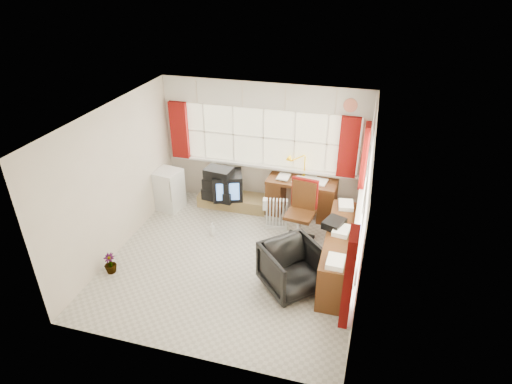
% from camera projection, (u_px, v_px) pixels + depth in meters
% --- Properties ---
extents(ground, '(4.00, 4.00, 0.00)m').
position_uv_depth(ground, '(233.00, 261.00, 7.15)').
color(ground, beige).
rests_on(ground, ground).
extents(room_walls, '(4.00, 4.00, 4.00)m').
position_uv_depth(room_walls, '(230.00, 181.00, 6.42)').
color(room_walls, beige).
rests_on(room_walls, ground).
extents(window_back, '(3.70, 0.12, 3.60)m').
position_uv_depth(window_back, '(263.00, 162.00, 8.33)').
color(window_back, beige).
rests_on(window_back, room_walls).
extents(window_right, '(0.12, 3.70, 3.60)m').
position_uv_depth(window_right, '(358.00, 231.00, 6.24)').
color(window_right, beige).
rests_on(window_right, room_walls).
extents(curtains, '(3.83, 3.83, 1.15)m').
position_uv_depth(curtains, '(302.00, 166.00, 7.01)').
color(curtains, maroon).
rests_on(curtains, room_walls).
extents(overhead_cabinets, '(3.98, 3.98, 0.48)m').
position_uv_depth(overhead_cabinets, '(309.00, 119.00, 6.66)').
color(overhead_cabinets, silver).
rests_on(overhead_cabinets, room_walls).
extents(desk, '(1.34, 0.71, 0.79)m').
position_uv_depth(desk, '(302.00, 195.00, 8.27)').
color(desk, '#543213').
rests_on(desk, ground).
extents(desk_lamp, '(0.20, 0.19, 0.47)m').
position_uv_depth(desk_lamp, '(305.00, 161.00, 8.03)').
color(desk_lamp, yellow).
rests_on(desk_lamp, desk).
extents(task_chair, '(0.54, 0.56, 1.14)m').
position_uv_depth(task_chair, '(302.00, 209.00, 7.45)').
color(task_chair, black).
rests_on(task_chair, ground).
extents(office_chair, '(1.16, 1.16, 0.76)m').
position_uv_depth(office_chair, '(292.00, 268.00, 6.39)').
color(office_chair, black).
rests_on(office_chair, ground).
extents(radiator, '(0.43, 0.23, 0.61)m').
position_uv_depth(radiator, '(276.00, 216.00, 7.91)').
color(radiator, white).
rests_on(radiator, ground).
extents(credenza, '(0.50, 2.00, 0.85)m').
position_uv_depth(credenza, '(341.00, 252.00, 6.72)').
color(credenza, '#543213').
rests_on(credenza, ground).
extents(file_tray, '(0.39, 0.43, 0.12)m').
position_uv_depth(file_tray, '(334.00, 224.00, 6.67)').
color(file_tray, black).
rests_on(file_tray, credenza).
extents(tv_bench, '(1.40, 0.50, 0.25)m').
position_uv_depth(tv_bench, '(234.00, 201.00, 8.67)').
color(tv_bench, '#A78A53').
rests_on(tv_bench, ground).
extents(crt_tv, '(0.72, 0.69, 0.52)m').
position_uv_depth(crt_tv, '(227.00, 185.00, 8.42)').
color(crt_tv, black).
rests_on(crt_tv, tv_bench).
extents(hifi_stack, '(0.66, 0.46, 0.65)m').
position_uv_depth(hifi_stack, '(219.00, 185.00, 8.36)').
color(hifi_stack, black).
rests_on(hifi_stack, tv_bench).
extents(mini_fridge, '(0.55, 0.56, 0.82)m').
position_uv_depth(mini_fridge, '(169.00, 190.00, 8.48)').
color(mini_fridge, white).
rests_on(mini_fridge, ground).
extents(spray_bottle_a, '(0.11, 0.11, 0.27)m').
position_uv_depth(spray_bottle_a, '(213.00, 229.00, 7.75)').
color(spray_bottle_a, white).
rests_on(spray_bottle_a, ground).
extents(spray_bottle_b, '(0.11, 0.11, 0.18)m').
position_uv_depth(spray_bottle_b, '(228.00, 204.00, 8.62)').
color(spray_bottle_b, '#8BCFC5').
rests_on(spray_bottle_b, ground).
extents(flower_vase, '(0.21, 0.21, 0.35)m').
position_uv_depth(flower_vase, '(110.00, 263.00, 6.82)').
color(flower_vase, black).
rests_on(flower_vase, ground).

